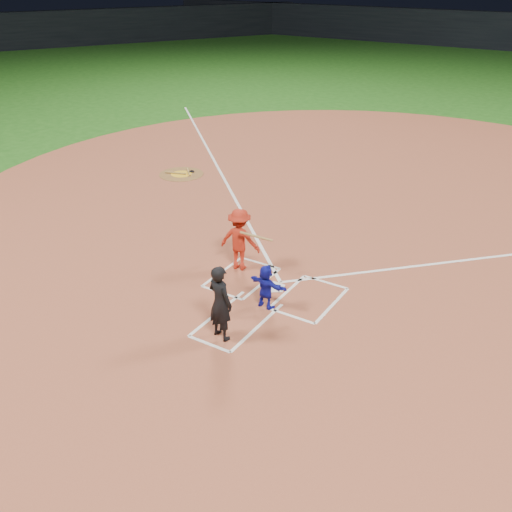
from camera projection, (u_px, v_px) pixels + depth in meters
The scene contains 13 objects.
ground at pixel (274, 288), 14.33m from camera, with size 120.00×120.00×0.00m, color #1C5214.
home_plate_dirt at pixel (365, 209), 18.85m from camera, with size 28.00×28.00×0.01m, color brown.
stadium_wall_left at pixel (5, 31), 51.29m from camera, with size 1.20×60.00×3.20m, color black.
home_plate at pixel (275, 287), 14.32m from camera, with size 0.60×0.60×0.02m, color silver.
on_deck_circle at pixel (181, 174), 21.88m from camera, with size 1.70×1.70×0.01m, color brown.
on_deck_logo at pixel (181, 174), 21.88m from camera, with size 0.80×0.80×0.00m, color yellow.
on_deck_bat_a at pixel (188, 172), 21.98m from camera, with size 0.06×0.06×0.84m, color #A27B3B.
on_deck_bat_b at pixel (176, 173), 21.88m from camera, with size 0.06×0.06×0.84m, color olive.
bat_weight_donut at pixel (192, 171), 22.08m from camera, with size 0.19×0.19×0.05m, color black.
catcher at pixel (266, 287), 13.28m from camera, with size 1.02×0.32×1.10m, color #1316A1.
umpire at pixel (220, 303), 12.06m from camera, with size 0.64×0.42×1.74m, color black.
chalk_markings at pixel (357, 216), 18.31m from camera, with size 28.35×17.32×0.01m.
batter_at_plate at pixel (240, 239), 14.85m from camera, with size 1.57×0.80×1.68m.
Camera 1 is at (6.09, -10.74, 7.33)m, focal length 40.00 mm.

